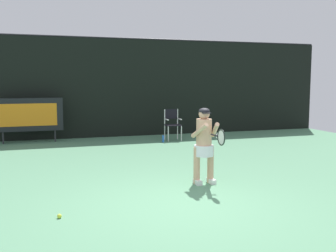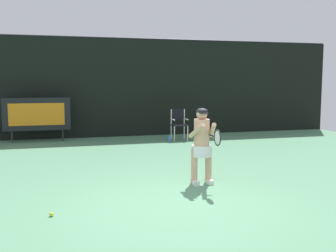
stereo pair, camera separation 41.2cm
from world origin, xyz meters
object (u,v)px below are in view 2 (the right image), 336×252
Objects in this scene: water_bottle at (169,139)px; umpire_chair at (179,123)px; tennis_player at (202,142)px; scoreboard at (37,114)px; tennis_ball_loose at (51,214)px; tennis_racket at (217,138)px.

umpire_chair is at bearing 40.19° from water_bottle.
tennis_player reaches higher than umpire_chair.
scoreboard is at bearing 163.72° from water_bottle.
tennis_ball_loose is at bearing -85.47° from scoreboard.
scoreboard is at bearing 125.31° from tennis_racket.
umpire_chair is 8.15m from tennis_ball_loose.
water_bottle is 0.17× the size of tennis_player.
scoreboard is 8.07m from tennis_racket.
tennis_player reaches higher than tennis_racket.
tennis_racket is (-1.17, -6.36, 0.40)m from umpire_chair.
scoreboard is 1.44× the size of tennis_player.
tennis_player is at bearing -102.29° from umpire_chair.
scoreboard is 8.30× the size of water_bottle.
tennis_player is (3.50, -6.65, -0.10)m from scoreboard.
scoreboard reaches higher than tennis_racket.
scoreboard is 7.95m from tennis_ball_loose.
tennis_player is at bearing -98.46° from water_bottle.
umpire_chair is at bearing 77.71° from tennis_player.
tennis_racket is at bearing 12.30° from tennis_ball_loose.
tennis_racket is at bearing -100.46° from umpire_chair.
tennis_racket is at bearing -81.61° from tennis_player.
water_bottle reaches higher than tennis_ball_loose.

